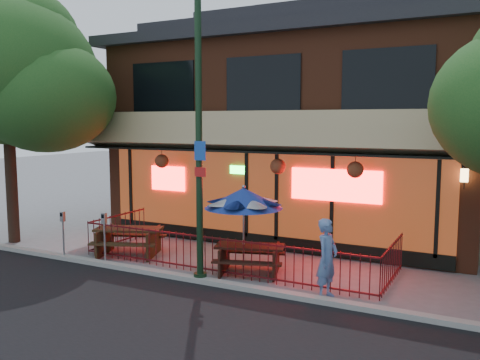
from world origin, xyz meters
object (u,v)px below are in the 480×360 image
at_px(patio_umbrella, 244,198).
at_px(pedestrian, 327,259).
at_px(picnic_table_right, 250,255).
at_px(picnic_table_left, 129,237).
at_px(parking_meter_far, 63,227).
at_px(parking_meter_near, 104,230).
at_px(street_light, 199,152).
at_px(street_tree_left, 9,64).

bearing_deg(patio_umbrella, pedestrian, -18.55).
bearing_deg(picnic_table_right, patio_umbrella, -179.84).
relative_size(picnic_table_left, parking_meter_far, 1.68).
distance_m(picnic_table_left, pedestrian, 6.28).
xyz_separation_m(parking_meter_near, parking_meter_far, (-1.45, -0.08, -0.05)).
xyz_separation_m(patio_umbrella, pedestrian, (2.48, -0.83, -1.06)).
bearing_deg(parking_meter_near, street_light, -0.05).
xyz_separation_m(street_light, pedestrian, (3.10, 0.29, -2.26)).
distance_m(picnic_table_right, pedestrian, 2.48).
relative_size(street_light, patio_umbrella, 3.07).
bearing_deg(picnic_table_right, parking_meter_near, -163.69).
height_order(picnic_table_right, parking_meter_near, parking_meter_near).
bearing_deg(parking_meter_near, street_tree_left, 169.94).
bearing_deg(picnic_table_right, pedestrian, -19.89).
bearing_deg(street_tree_left, parking_meter_far, -16.19).
distance_m(street_light, parking_meter_near, 3.73).
xyz_separation_m(patio_umbrella, parking_meter_far, (-5.09, -1.20, -1.02)).
bearing_deg(street_tree_left, pedestrian, -2.71).
distance_m(picnic_table_left, parking_meter_near, 1.19).
xyz_separation_m(street_tree_left, parking_meter_near, (4.43, -0.79, -4.70)).
distance_m(patio_umbrella, parking_meter_far, 5.33).
bearing_deg(street_light, parking_meter_far, -179.01).
height_order(street_tree_left, parking_meter_far, street_tree_left).
height_order(picnic_table_left, parking_meter_far, parking_meter_far).
bearing_deg(street_light, picnic_table_left, 160.48).
bearing_deg(street_light, patio_umbrella, 61.14).
bearing_deg(picnic_table_left, patio_umbrella, 0.29).
distance_m(picnic_table_left, patio_umbrella, 3.99).
xyz_separation_m(picnic_table_left, parking_meter_near, (0.08, -1.10, 0.44)).
bearing_deg(picnic_table_right, parking_meter_far, -167.19).
relative_size(street_tree_left, parking_meter_far, 5.90).
height_order(street_tree_left, picnic_table_left, street_tree_left).
bearing_deg(picnic_table_left, pedestrian, -7.47).
xyz_separation_m(pedestrian, parking_meter_far, (-7.58, -0.37, 0.04)).
relative_size(street_tree_left, picnic_table_left, 3.51).
xyz_separation_m(picnic_table_left, pedestrian, (6.21, -0.81, 0.35)).
height_order(patio_umbrella, parking_meter_far, patio_umbrella).
distance_m(patio_umbrella, parking_meter_near, 3.94).
distance_m(pedestrian, parking_meter_far, 7.59).
xyz_separation_m(picnic_table_right, parking_meter_far, (-5.27, -1.20, 0.44)).
distance_m(picnic_table_left, picnic_table_right, 3.91).
relative_size(parking_meter_near, parking_meter_far, 1.05).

